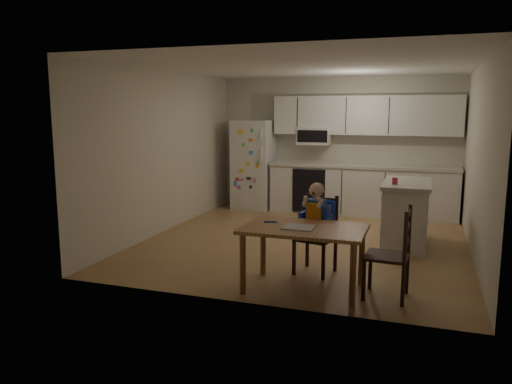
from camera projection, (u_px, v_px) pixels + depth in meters
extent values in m
cube|color=#9A6A42|center=(305.00, 241.00, 7.31)|extent=(4.50, 5.00, 0.01)
cube|color=beige|center=(337.00, 145.00, 9.44)|extent=(4.50, 0.02, 2.50)
cube|color=beige|center=(166.00, 152.00, 7.82)|extent=(0.02, 5.00, 2.50)
cube|color=beige|center=(478.00, 161.00, 6.38)|extent=(0.02, 5.00, 2.50)
cube|color=white|center=(308.00, 66.00, 6.90)|extent=(4.50, 5.00, 0.01)
cube|color=silver|center=(254.00, 165.00, 9.67)|extent=(0.72, 0.70, 1.70)
cube|color=silver|center=(362.00, 191.00, 9.12)|extent=(3.34, 0.60, 0.86)
cube|color=beige|center=(362.00, 166.00, 9.04)|extent=(3.37, 0.62, 0.05)
cube|color=black|center=(309.00, 191.00, 9.13)|extent=(0.60, 0.02, 0.80)
cube|color=silver|center=(365.00, 115.00, 9.02)|extent=(3.34, 0.34, 0.70)
cube|color=silver|center=(314.00, 136.00, 9.35)|extent=(0.60, 0.38, 0.33)
cube|color=silver|center=(406.00, 216.00, 7.02)|extent=(0.59, 1.17, 0.86)
cube|color=beige|center=(407.00, 184.00, 6.95)|extent=(0.64, 1.23, 0.05)
cylinder|color=#BD2938|center=(395.00, 181.00, 6.71)|extent=(0.07, 0.07, 0.09)
cube|color=brown|center=(304.00, 229.00, 5.24)|extent=(1.28, 0.82, 0.04)
cylinder|color=brown|center=(243.00, 264.00, 5.16)|extent=(0.06, 0.06, 0.65)
cylinder|color=brown|center=(263.00, 247.00, 5.79)|extent=(0.06, 0.06, 0.65)
cylinder|color=brown|center=(353.00, 276.00, 4.80)|extent=(0.06, 0.06, 0.65)
cylinder|color=brown|center=(362.00, 256.00, 5.43)|extent=(0.06, 0.06, 0.65)
cube|color=#A5A5AA|center=(299.00, 227.00, 5.21)|extent=(0.32, 0.28, 0.01)
cylinder|color=blue|center=(270.00, 222.00, 5.45)|extent=(0.12, 0.06, 0.02)
cube|color=black|center=(315.00, 239.00, 5.81)|extent=(0.48, 0.48, 0.03)
cube|color=black|center=(294.00, 258.00, 5.79)|extent=(0.04, 0.04, 0.40)
cube|color=black|center=(307.00, 250.00, 6.10)|extent=(0.04, 0.04, 0.40)
cube|color=black|center=(323.00, 263.00, 5.60)|extent=(0.04, 0.04, 0.40)
cube|color=black|center=(335.00, 255.00, 5.91)|extent=(0.04, 0.04, 0.40)
cube|color=black|center=(322.00, 214.00, 5.93)|extent=(0.40, 0.11, 0.48)
cube|color=blue|center=(315.00, 233.00, 5.80)|extent=(0.42, 0.39, 0.10)
cube|color=blue|center=(320.00, 213.00, 5.88)|extent=(0.37, 0.13, 0.33)
cube|color=#598BE5|center=(315.00, 229.00, 5.78)|extent=(0.33, 0.30, 0.02)
cube|color=#2D4CA3|center=(316.00, 210.00, 5.77)|extent=(0.23, 0.17, 0.25)
cube|color=orange|center=(314.00, 212.00, 5.72)|extent=(0.18, 0.05, 0.19)
sphere|color=beige|center=(316.00, 190.00, 5.72)|extent=(0.19, 0.19, 0.16)
ellipsoid|color=olive|center=(316.00, 189.00, 5.72)|extent=(0.19, 0.18, 0.14)
cube|color=black|center=(387.00, 256.00, 5.06)|extent=(0.45, 0.45, 0.03)
cube|color=black|center=(370.00, 270.00, 5.34)|extent=(0.04, 0.04, 0.42)
cube|color=black|center=(407.00, 274.00, 5.19)|extent=(0.04, 0.04, 0.42)
cube|color=black|center=(364.00, 281.00, 4.99)|extent=(0.04, 0.04, 0.42)
cube|color=black|center=(403.00, 286.00, 4.85)|extent=(0.04, 0.04, 0.42)
cube|color=black|center=(408.00, 233.00, 4.94)|extent=(0.06, 0.42, 0.50)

